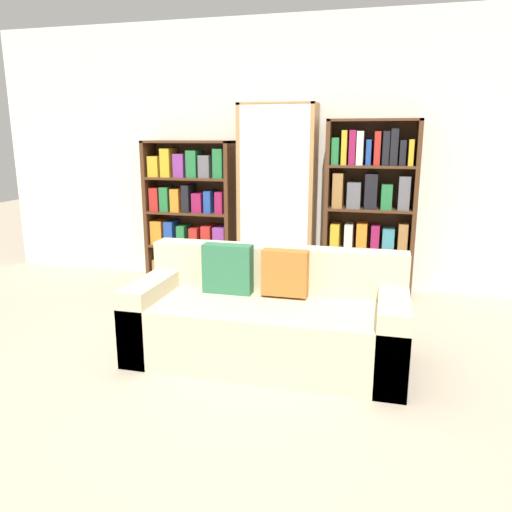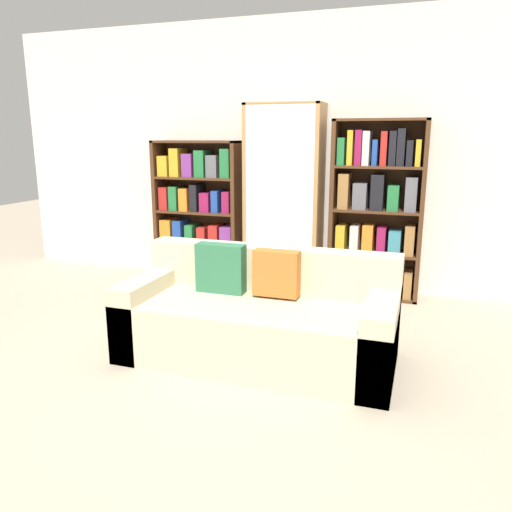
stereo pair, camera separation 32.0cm
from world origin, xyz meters
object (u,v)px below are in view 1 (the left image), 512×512
(bookshelf_left, at_px, (190,214))
(bookshelf_right, at_px, (370,211))
(couch, at_px, (268,319))
(display_cabinet, at_px, (278,199))
(wine_bottle, at_px, (315,285))

(bookshelf_left, relative_size, bookshelf_right, 0.88)
(bookshelf_left, bearing_deg, couch, -53.62)
(bookshelf_left, distance_m, display_cabinet, 0.98)
(couch, xyz_separation_m, display_cabinet, (-0.30, 1.70, 0.64))
(display_cabinet, bearing_deg, couch, -80.02)
(bookshelf_right, height_order, wine_bottle, bookshelf_right)
(bookshelf_left, distance_m, wine_bottle, 1.59)
(couch, height_order, bookshelf_left, bookshelf_left)
(bookshelf_left, xyz_separation_m, wine_bottle, (1.42, -0.42, -0.56))
(display_cabinet, bearing_deg, wine_bottle, -41.36)
(display_cabinet, distance_m, wine_bottle, 0.97)
(couch, distance_m, bookshelf_right, 1.91)
(couch, relative_size, bookshelf_right, 1.11)
(display_cabinet, bearing_deg, bookshelf_left, 179.04)
(display_cabinet, bearing_deg, bookshelf_right, 1.04)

